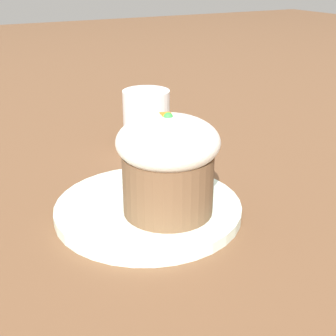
# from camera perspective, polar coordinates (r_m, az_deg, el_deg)

# --- Properties ---
(ground_plane) EXTENTS (4.00, 4.00, 0.00)m
(ground_plane) POSITION_cam_1_polar(r_m,az_deg,el_deg) (0.55, -2.41, -5.54)
(ground_plane) COLOR brown
(dessert_plate) EXTENTS (0.22, 0.22, 0.01)m
(dessert_plate) POSITION_cam_1_polar(r_m,az_deg,el_deg) (0.55, -2.42, -4.95)
(dessert_plate) COLOR silver
(dessert_plate) RESTS_ON ground_plane
(carrot_cake) EXTENTS (0.11, 0.11, 0.12)m
(carrot_cake) POSITION_cam_1_polar(r_m,az_deg,el_deg) (0.50, -0.00, 0.67)
(carrot_cake) COLOR brown
(carrot_cake) RESTS_ON dessert_plate
(spoon) EXTENTS (0.12, 0.05, 0.01)m
(spoon) POSITION_cam_1_polar(r_m,az_deg,el_deg) (0.54, -3.08, -4.03)
(spoon) COLOR silver
(spoon) RESTS_ON dessert_plate
(coffee_cup) EXTENTS (0.10, 0.07, 0.09)m
(coffee_cup) POSITION_cam_1_polar(r_m,az_deg,el_deg) (0.74, -2.68, 6.00)
(coffee_cup) COLOR white
(coffee_cup) RESTS_ON ground_plane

